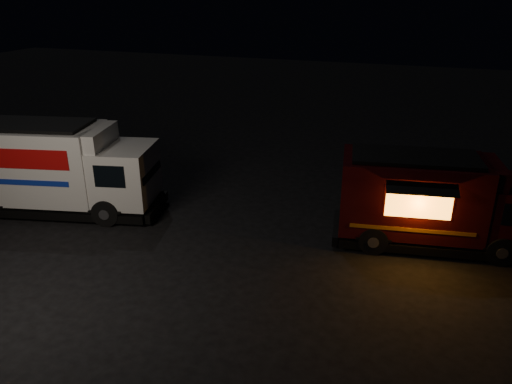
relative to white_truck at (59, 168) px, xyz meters
name	(u,v)px	position (x,y,z in m)	size (l,w,h in m)	color
ground	(155,261)	(4.61, -2.00, -1.50)	(80.00, 80.00, 0.00)	black
white_truck	(59,168)	(0.00, 0.00, 0.00)	(6.61, 2.26, 3.00)	silver
red_truck	(437,201)	(11.80, 1.67, -0.15)	(5.78, 2.13, 2.69)	#34090A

